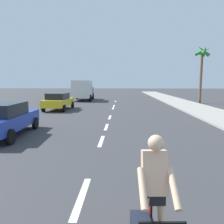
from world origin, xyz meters
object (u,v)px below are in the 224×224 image
Objects in this scene: parked_car_blue at (4,118)px; delivery_truck at (83,90)px; parked_car_yellow at (59,101)px; palm_tree_far at (202,59)px; cyclist at (152,207)px.

delivery_truck reaches higher than parked_car_blue.
palm_tree_far is at bearing 26.32° from parked_car_yellow.
palm_tree_far reaches higher than cyclist.
parked_car_blue is at bearing -52.72° from cyclist.
cyclist is at bearing -68.28° from parked_car_yellow.
parked_car_yellow is at bearing -72.69° from cyclist.
delivery_truck is (-0.03, 21.09, 0.66)m from parked_car_blue.
parked_car_blue is at bearing -92.59° from delivery_truck.
palm_tree_far is (9.10, 24.19, 4.50)m from cyclist.
cyclist is 0.41× the size of parked_car_yellow.
delivery_truck is at bearing -80.96° from cyclist.
cyclist reaches higher than parked_car_yellow.
parked_car_yellow is 0.70× the size of delivery_truck.
parked_car_yellow is at bearing -155.12° from palm_tree_far.
parked_car_blue is 21.10m from delivery_truck.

